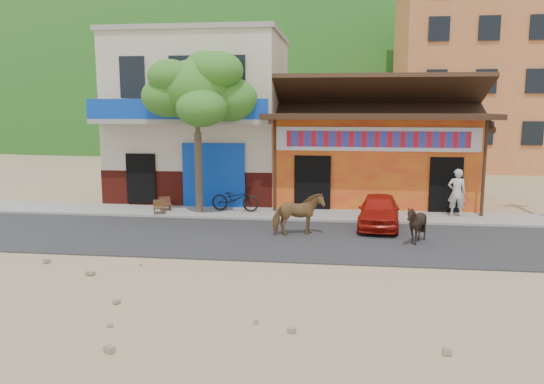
{
  "coord_description": "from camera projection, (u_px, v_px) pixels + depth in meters",
  "views": [
    {
      "loc": [
        0.63,
        -13.37,
        4.09
      ],
      "look_at": [
        -1.47,
        3.0,
        1.4
      ],
      "focal_mm": 35.0,
      "sensor_mm": 36.0,
      "label": 1
    }
  ],
  "objects": [
    {
      "name": "ground",
      "position": [
        313.0,
        264.0,
        13.82
      ],
      "size": [
        120.0,
        120.0,
        0.0
      ],
      "primitive_type": "plane",
      "color": "#9E825B",
      "rests_on": "ground"
    },
    {
      "name": "cafe_chair_left",
      "position": [
        165.0,
        198.0,
        20.33
      ],
      "size": [
        0.57,
        0.57,
        0.92
      ],
      "primitive_type": null,
      "rotation": [
        0.0,
        0.0,
        0.43
      ],
      "color": "#4D2519",
      "rests_on": "sidewalk"
    },
    {
      "name": "cow_tan",
      "position": [
        298.0,
        214.0,
        16.7
      ],
      "size": [
        1.75,
        1.28,
        1.34
      ],
      "primitive_type": "imported",
      "rotation": [
        0.0,
        0.0,
        1.96
      ],
      "color": "olive",
      "rests_on": "road"
    },
    {
      "name": "pedestrian",
      "position": [
        457.0,
        193.0,
        19.14
      ],
      "size": [
        0.66,
        0.46,
        1.74
      ],
      "primitive_type": "imported",
      "rotation": [
        0.0,
        0.0,
        3.07
      ],
      "color": "silver",
      "rests_on": "sidewalk"
    },
    {
      "name": "hillside",
      "position": [
        338.0,
        53.0,
        80.42
      ],
      "size": [
        100.0,
        40.0,
        24.0
      ],
      "primitive_type": "ellipsoid",
      "color": "#194C14",
      "rests_on": "ground"
    },
    {
      "name": "cow_dark",
      "position": [
        416.0,
        224.0,
        15.69
      ],
      "size": [
        1.31,
        1.24,
        1.16
      ],
      "primitive_type": "imported",
      "rotation": [
        0.0,
        0.0,
        -1.22
      ],
      "color": "black",
      "rests_on": "road"
    },
    {
      "name": "tree",
      "position": [
        198.0,
        132.0,
        19.58
      ],
      "size": [
        3.0,
        3.0,
        6.0
      ],
      "primitive_type": null,
      "color": "#2D721E",
      "rests_on": "sidewalk"
    },
    {
      "name": "sidewalk",
      "position": [
        321.0,
        215.0,
        19.69
      ],
      "size": [
        60.0,
        2.0,
        0.12
      ],
      "primitive_type": "cube",
      "color": "gray",
      "rests_on": "ground"
    },
    {
      "name": "road",
      "position": [
        317.0,
        240.0,
        16.27
      ],
      "size": [
        60.0,
        5.0,
        0.04
      ],
      "primitive_type": "cube",
      "color": "#28282B",
      "rests_on": "ground"
    },
    {
      "name": "red_car",
      "position": [
        379.0,
        211.0,
        17.83
      ],
      "size": [
        1.63,
        3.4,
        1.12
      ],
      "primitive_type": "imported",
      "rotation": [
        0.0,
        0.0,
        -0.1
      ],
      "color": "#A9150C",
      "rests_on": "road"
    },
    {
      "name": "scooter",
      "position": [
        235.0,
        199.0,
        20.14
      ],
      "size": [
        1.89,
        0.8,
        0.97
      ],
      "primitive_type": "imported",
      "rotation": [
        0.0,
        0.0,
        1.48
      ],
      "color": "black",
      "rests_on": "sidewalk"
    },
    {
      "name": "cafe_building",
      "position": [
        203.0,
        119.0,
        23.74
      ],
      "size": [
        7.0,
        6.0,
        7.0
      ],
      "primitive_type": "cube",
      "color": "beige",
      "rests_on": "ground"
    },
    {
      "name": "apartment_front",
      "position": [
        468.0,
        77.0,
        35.22
      ],
      "size": [
        9.0,
        9.0,
        12.0
      ],
      "primitive_type": "cube",
      "color": "#CC723F",
      "rests_on": "ground"
    },
    {
      "name": "dance_club",
      "position": [
        371.0,
        159.0,
        23.07
      ],
      "size": [
        8.0,
        6.0,
        3.6
      ],
      "primitive_type": "cube",
      "color": "orange",
      "rests_on": "ground"
    },
    {
      "name": "cafe_chair_right",
      "position": [
        159.0,
        201.0,
        19.67
      ],
      "size": [
        0.56,
        0.56,
        0.93
      ],
      "primitive_type": null,
      "rotation": [
        0.0,
        0.0,
        0.35
      ],
      "color": "#462E17",
      "rests_on": "sidewalk"
    }
  ]
}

